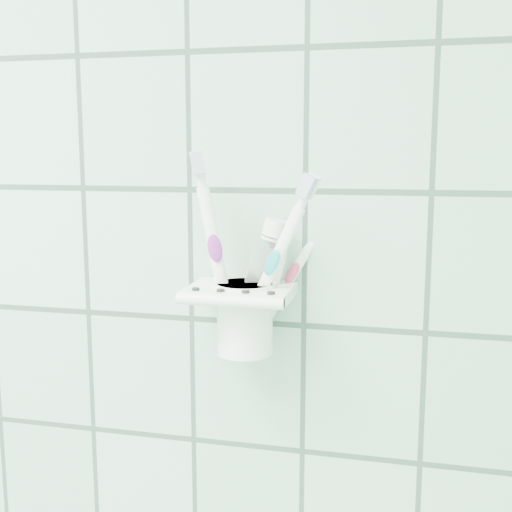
% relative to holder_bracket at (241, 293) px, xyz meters
% --- Properties ---
extents(holder_bracket, '(0.12, 0.10, 0.04)m').
position_rel_holder_bracket_xyz_m(holder_bracket, '(0.00, 0.00, 0.00)').
color(holder_bracket, white).
rests_on(holder_bracket, wall_back).
extents(cup, '(0.07, 0.07, 0.08)m').
position_rel_holder_bracket_xyz_m(cup, '(0.00, 0.00, -0.03)').
color(cup, white).
rests_on(cup, holder_bracket).
extents(toothbrush_pink, '(0.05, 0.02, 0.22)m').
position_rel_holder_bracket_xyz_m(toothbrush_pink, '(-0.01, -0.00, 0.05)').
color(toothbrush_pink, white).
rests_on(toothbrush_pink, cup).
extents(toothbrush_blue, '(0.08, 0.06, 0.17)m').
position_rel_holder_bracket_xyz_m(toothbrush_blue, '(0.01, 0.01, 0.03)').
color(toothbrush_blue, white).
rests_on(toothbrush_blue, cup).
extents(toothbrush_orange, '(0.09, 0.04, 0.21)m').
position_rel_holder_bracket_xyz_m(toothbrush_orange, '(-0.01, 0.00, 0.05)').
color(toothbrush_orange, white).
rests_on(toothbrush_orange, cup).
extents(toothpaste_tube, '(0.07, 0.04, 0.16)m').
position_rel_holder_bracket_xyz_m(toothpaste_tube, '(0.00, 0.02, 0.02)').
color(toothpaste_tube, silver).
rests_on(toothpaste_tube, cup).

